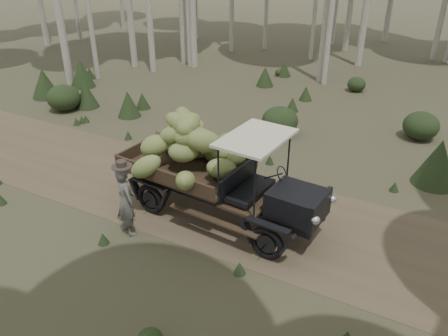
{
  "coord_description": "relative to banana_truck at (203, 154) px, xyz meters",
  "views": [
    {
      "loc": [
        6.59,
        -8.69,
        6.34
      ],
      "look_at": [
        2.16,
        -0.46,
        1.41
      ],
      "focal_mm": 35.0,
      "sensor_mm": 36.0,
      "label": 1
    }
  ],
  "objects": [
    {
      "name": "farmer",
      "position": [
        -1.04,
        -1.8,
        -0.65
      ],
      "size": [
        0.77,
        0.68,
        1.93
      ],
      "rotation": [
        0.0,
        0.0,
        2.65
      ],
      "color": "#504E49",
      "rests_on": "ground"
    },
    {
      "name": "undergrowth",
      "position": [
        -2.47,
        -0.27,
        -1.0
      ],
      "size": [
        20.94,
        22.98,
        1.39
      ],
      "color": "#233319",
      "rests_on": "ground"
    },
    {
      "name": "ground",
      "position": [
        -1.49,
        0.32,
        -1.57
      ],
      "size": [
        120.0,
        120.0,
        0.0
      ],
      "primitive_type": "plane",
      "color": "#473D2B",
      "rests_on": "ground"
    },
    {
      "name": "banana_truck",
      "position": [
        0.0,
        0.0,
        0.0
      ],
      "size": [
        5.49,
        2.79,
        2.7
      ],
      "rotation": [
        0.0,
        0.0,
        -0.08
      ],
      "color": "black",
      "rests_on": "ground"
    },
    {
      "name": "dirt_track",
      "position": [
        -1.49,
        0.32,
        -1.56
      ],
      "size": [
        70.0,
        4.0,
        0.01
      ],
      "primitive_type": "cube",
      "color": "brown",
      "rests_on": "ground"
    }
  ]
}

